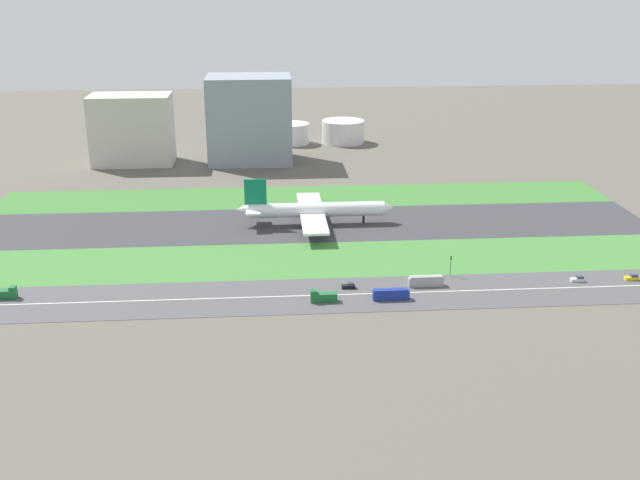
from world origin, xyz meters
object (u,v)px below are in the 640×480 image
at_px(car_0, 349,286).
at_px(fuel_tank_centre, 343,132).
at_px(truck_1, 4,294).
at_px(truck_0, 323,297).
at_px(terminal_building, 132,129).
at_px(fuel_tank_west, 292,133).
at_px(airliner, 313,210).
at_px(car_2, 578,279).
at_px(bus_1, 426,281).
at_px(bus_0, 391,294).
at_px(traffic_light, 451,264).
at_px(car_1, 632,277).
at_px(hangar_building, 250,119).

bearing_deg(car_0, fuel_tank_centre, 84.56).
distance_m(truck_1, fuel_tank_centre, 262.86).
xyz_separation_m(truck_0, terminal_building, (-88.72, 192.00, 17.07)).
relative_size(terminal_building, fuel_tank_west, 2.01).
distance_m(airliner, fuel_tank_centre, 161.66).
bearing_deg(car_2, fuel_tank_centre, 103.87).
distance_m(bus_1, truck_0, 36.46).
relative_size(truck_1, bus_0, 0.72).
bearing_deg(bus_0, car_0, -39.18).
distance_m(truck_1, fuel_tank_west, 248.45).
bearing_deg(traffic_light, fuel_tank_west, 101.80).
height_order(airliner, car_1, airliner).
bearing_deg(hangar_building, fuel_tank_centre, 38.68).
height_order(truck_1, traffic_light, traffic_light).
xyz_separation_m(car_0, terminal_building, (-98.17, 182.00, 17.82)).
xyz_separation_m(car_0, truck_1, (-110.81, -0.00, 0.75)).
bearing_deg(bus_1, bus_0, -143.16).
distance_m(hangar_building, fuel_tank_west, 54.13).
distance_m(car_0, truck_0, 13.77).
bearing_deg(traffic_light, truck_0, -158.32).
bearing_deg(car_2, bus_1, -180.00).
xyz_separation_m(car_2, fuel_tank_centre, (-56.03, 227.00, 5.95)).
distance_m(truck_1, bus_0, 123.48).
height_order(bus_0, traffic_light, traffic_light).
relative_size(bus_0, fuel_tank_west, 0.54).
height_order(bus_1, car_0, bus_1).
distance_m(airliner, bus_0, 80.60).
height_order(bus_1, hangar_building, hangar_building).
xyz_separation_m(car_1, bus_0, (-84.24, -10.00, 0.90)).
bearing_deg(hangar_building, airliner, -76.67).
distance_m(car_1, hangar_building, 225.42).
bearing_deg(fuel_tank_west, traffic_light, -78.20).
height_order(bus_1, fuel_tank_centre, fuel_tank_centre).
bearing_deg(car_1, fuel_tank_centre, 108.26).
relative_size(truck_0, hangar_building, 0.18).
relative_size(truck_0, fuel_tank_west, 0.39).
bearing_deg(airliner, car_1, -33.16).
bearing_deg(hangar_building, terminal_building, 180.00).
bearing_deg(fuel_tank_west, truck_1, -113.96).
xyz_separation_m(car_1, fuel_tank_west, (-106.43, 227.00, 5.26)).
bearing_deg(bus_1, traffic_light, 38.08).
bearing_deg(car_0, fuel_tank_west, 92.50).
bearing_deg(airliner, fuel_tank_west, 90.85).
bearing_deg(airliner, bus_0, -75.73).
bearing_deg(hangar_building, fuel_tank_west, 61.27).
relative_size(traffic_light, hangar_building, 0.15).
height_order(airliner, terminal_building, terminal_building).
height_order(car_2, hangar_building, hangar_building).
relative_size(airliner, traffic_light, 9.03).
bearing_deg(fuel_tank_centre, truck_0, -97.47).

